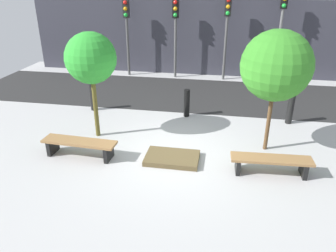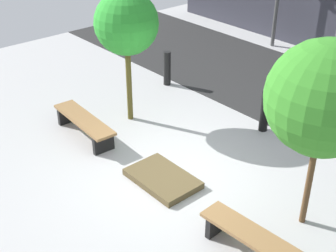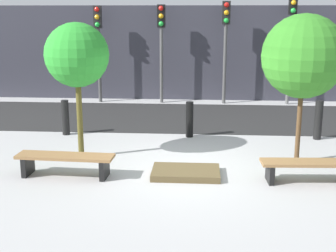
{
  "view_description": "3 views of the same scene",
  "coord_description": "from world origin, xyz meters",
  "px_view_note": "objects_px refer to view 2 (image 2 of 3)",
  "views": [
    {
      "loc": [
        1.17,
        -7.51,
        4.32
      ],
      "look_at": [
        -0.11,
        -0.29,
        0.96
      ],
      "focal_mm": 35.0,
      "sensor_mm": 36.0,
      "label": 1
    },
    {
      "loc": [
        5.52,
        -4.96,
        5.31
      ],
      "look_at": [
        0.0,
        -0.17,
        1.16
      ],
      "focal_mm": 50.0,
      "sensor_mm": 36.0,
      "label": 2
    },
    {
      "loc": [
        0.25,
        -9.24,
        3.27
      ],
      "look_at": [
        -0.4,
        0.21,
        0.9
      ],
      "focal_mm": 50.0,
      "sensor_mm": 36.0,
      "label": 3
    }
  ],
  "objects_px": {
    "planter_bed": "(163,179)",
    "tree_behind_right_bench": "(324,99)",
    "bench_left": "(84,123)",
    "bollard_far_left": "(167,68)",
    "bench_right": "(256,241)",
    "bollard_left": "(265,112)",
    "tree_behind_left_bench": "(126,24)"
  },
  "relations": [
    {
      "from": "bench_right",
      "to": "tree_behind_left_bench",
      "type": "distance_m",
      "value": 5.36
    },
    {
      "from": "tree_behind_right_bench",
      "to": "bollard_left",
      "type": "bearing_deg",
      "value": 141.34
    },
    {
      "from": "bench_right",
      "to": "tree_behind_right_bench",
      "type": "bearing_deg",
      "value": 86.95
    },
    {
      "from": "bollard_far_left",
      "to": "bench_left",
      "type": "bearing_deg",
      "value": -74.19
    },
    {
      "from": "bollard_left",
      "to": "bench_right",
      "type": "bearing_deg",
      "value": -52.86
    },
    {
      "from": "planter_bed",
      "to": "tree_behind_right_bench",
      "type": "xyz_separation_m",
      "value": [
        2.41,
        1.05,
        2.25
      ]
    },
    {
      "from": "bench_left",
      "to": "tree_behind_right_bench",
      "type": "relative_size",
      "value": 0.62
    },
    {
      "from": "planter_bed",
      "to": "tree_behind_left_bench",
      "type": "bearing_deg",
      "value": 156.38
    },
    {
      "from": "bench_left",
      "to": "planter_bed",
      "type": "distance_m",
      "value": 2.43
    },
    {
      "from": "tree_behind_right_bench",
      "to": "planter_bed",
      "type": "bearing_deg",
      "value": -156.38
    },
    {
      "from": "bench_left",
      "to": "bollard_far_left",
      "type": "bearing_deg",
      "value": 108.86
    },
    {
      "from": "bench_right",
      "to": "bollard_left",
      "type": "height_order",
      "value": "bollard_left"
    },
    {
      "from": "tree_behind_right_bench",
      "to": "bollard_far_left",
      "type": "relative_size",
      "value": 3.42
    },
    {
      "from": "bench_left",
      "to": "bench_right",
      "type": "height_order",
      "value": "bench_left"
    },
    {
      "from": "tree_behind_right_bench",
      "to": "bollard_far_left",
      "type": "bearing_deg",
      "value": 161.37
    },
    {
      "from": "bench_right",
      "to": "bollard_left",
      "type": "distance_m",
      "value": 3.99
    },
    {
      "from": "bench_left",
      "to": "bollard_far_left",
      "type": "height_order",
      "value": "bollard_far_left"
    },
    {
      "from": "planter_bed",
      "to": "tree_behind_right_bench",
      "type": "bearing_deg",
      "value": 23.62
    },
    {
      "from": "bench_left",
      "to": "planter_bed",
      "type": "relative_size",
      "value": 1.45
    },
    {
      "from": "planter_bed",
      "to": "tree_behind_left_bench",
      "type": "distance_m",
      "value": 3.45
    },
    {
      "from": "bollard_far_left",
      "to": "bollard_left",
      "type": "height_order",
      "value": "bollard_left"
    },
    {
      "from": "bench_right",
      "to": "bollard_left",
      "type": "relative_size",
      "value": 2.04
    },
    {
      "from": "bench_left",
      "to": "bollard_far_left",
      "type": "distance_m",
      "value": 3.31
    },
    {
      "from": "bollard_left",
      "to": "planter_bed",
      "type": "bearing_deg",
      "value": -90.0
    },
    {
      "from": "bollard_left",
      "to": "tree_behind_left_bench",
      "type": "bearing_deg",
      "value": -141.34
    },
    {
      "from": "planter_bed",
      "to": "bollard_left",
      "type": "distance_m",
      "value": 3.01
    },
    {
      "from": "tree_behind_right_bench",
      "to": "tree_behind_left_bench",
      "type": "bearing_deg",
      "value": 180.0
    },
    {
      "from": "planter_bed",
      "to": "bollard_left",
      "type": "bearing_deg",
      "value": 90.0
    },
    {
      "from": "tree_behind_right_bench",
      "to": "bollard_left",
      "type": "xyz_separation_m",
      "value": [
        -2.41,
        1.93,
        -1.84
      ]
    },
    {
      "from": "bench_right",
      "to": "planter_bed",
      "type": "distance_m",
      "value": 2.43
    },
    {
      "from": "bench_right",
      "to": "tree_behind_right_bench",
      "type": "distance_m",
      "value": 2.36
    },
    {
      "from": "tree_behind_left_bench",
      "to": "bench_right",
      "type": "bearing_deg",
      "value": -14.58
    }
  ]
}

